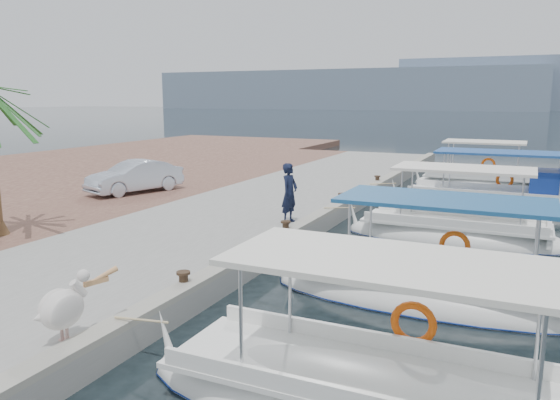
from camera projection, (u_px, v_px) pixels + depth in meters
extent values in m
plane|color=black|center=(274.00, 265.00, 14.01)|extent=(400.00, 400.00, 0.00)
cube|color=gray|center=(258.00, 210.00, 19.66)|extent=(6.00, 40.00, 0.50)
cube|color=gray|center=(331.00, 208.00, 18.46)|extent=(0.44, 40.00, 0.12)
cube|color=brown|center=(147.00, 199.00, 21.72)|extent=(4.00, 40.00, 0.50)
cube|color=slate|center=(345.00, 90.00, 206.99)|extent=(140.00, 40.00, 14.00)
cube|color=white|center=(374.00, 379.00, 7.26)|extent=(5.75, 1.81, 0.08)
cube|color=white|center=(392.00, 263.00, 6.89)|extent=(4.21, 1.94, 0.08)
cylinder|color=silver|center=(241.00, 324.00, 7.06)|extent=(0.05, 0.05, 1.60)
torus|color=#DC500B|center=(413.00, 323.00, 7.95)|extent=(0.68, 0.12, 0.68)
ellipsoid|color=white|center=(431.00, 299.00, 11.51)|extent=(6.98, 2.18, 1.30)
ellipsoid|color=navy|center=(431.00, 300.00, 11.52)|extent=(7.02, 2.23, 0.22)
cube|color=white|center=(432.00, 277.00, 11.42)|extent=(5.72, 1.88, 0.08)
cube|color=#1B5087|center=(445.00, 200.00, 11.05)|extent=(4.19, 2.01, 0.08)
cylinder|color=silver|center=(349.00, 241.00, 11.19)|extent=(0.05, 0.05, 1.60)
torus|color=#DC500B|center=(455.00, 246.00, 12.14)|extent=(0.68, 0.12, 0.68)
ellipsoid|color=white|center=(454.00, 239.00, 16.44)|extent=(6.53, 2.11, 1.30)
ellipsoid|color=navy|center=(454.00, 239.00, 16.44)|extent=(6.57, 2.15, 0.22)
cube|color=white|center=(455.00, 223.00, 16.35)|extent=(5.36, 1.81, 0.08)
cube|color=white|center=(464.00, 169.00, 15.98)|extent=(3.92, 1.94, 0.08)
cylinder|color=silver|center=(401.00, 197.00, 16.10)|extent=(0.05, 0.05, 1.60)
torus|color=#DC500B|center=(470.00, 203.00, 17.04)|extent=(0.68, 0.12, 0.68)
ellipsoid|color=white|center=(493.00, 207.00, 21.14)|extent=(8.02, 2.32, 1.30)
ellipsoid|color=navy|center=(493.00, 208.00, 21.14)|extent=(8.06, 2.36, 0.22)
cube|color=white|center=(494.00, 195.00, 21.05)|extent=(6.58, 1.99, 0.08)
cube|color=#1D4891|center=(503.00, 153.00, 20.66)|extent=(4.81, 2.13, 0.08)
cylinder|color=silver|center=(444.00, 174.00, 20.87)|extent=(0.05, 0.05, 1.60)
torus|color=#DC500B|center=(505.00, 180.00, 21.82)|extent=(0.68, 0.12, 0.68)
cube|color=navy|center=(547.00, 184.00, 20.20)|extent=(1.20, 1.62, 1.00)
ellipsoid|color=white|center=(478.00, 187.00, 26.09)|extent=(6.05, 2.36, 1.30)
ellipsoid|color=navy|center=(478.00, 187.00, 26.09)|extent=(6.08, 2.41, 0.22)
cube|color=white|center=(479.00, 176.00, 25.99)|extent=(4.96, 2.03, 0.08)
cube|color=silver|center=(485.00, 142.00, 25.63)|extent=(3.63, 2.17, 0.08)
cylinder|color=silver|center=(448.00, 160.00, 25.62)|extent=(0.05, 0.05, 1.60)
torus|color=#DC500B|center=(488.00, 165.00, 26.79)|extent=(0.68, 0.12, 0.68)
cylinder|color=black|center=(184.00, 280.00, 10.91)|extent=(0.18, 0.18, 0.30)
cylinder|color=black|center=(183.00, 273.00, 10.88)|extent=(0.28, 0.28, 0.05)
cylinder|color=black|center=(286.00, 227.00, 15.37)|extent=(0.18, 0.18, 0.30)
cylinder|color=black|center=(286.00, 222.00, 15.34)|extent=(0.28, 0.28, 0.05)
cylinder|color=black|center=(342.00, 198.00, 19.84)|extent=(0.18, 0.18, 0.30)
cylinder|color=black|center=(342.00, 194.00, 19.81)|extent=(0.28, 0.28, 0.05)
cylinder|color=black|center=(377.00, 180.00, 24.30)|extent=(0.18, 0.18, 0.30)
cylinder|color=black|center=(377.00, 176.00, 24.27)|extent=(0.28, 0.28, 0.05)
cylinder|color=tan|center=(62.00, 330.00, 8.52)|extent=(0.05, 0.05, 0.33)
cylinder|color=tan|center=(67.00, 333.00, 8.41)|extent=(0.05, 0.05, 0.33)
ellipsoid|color=silver|center=(63.00, 309.00, 8.40)|extent=(0.67, 0.88, 0.61)
cylinder|color=silver|center=(79.00, 289.00, 8.56)|extent=(0.20, 0.31, 0.33)
sphere|color=silver|center=(83.00, 276.00, 8.59)|extent=(0.20, 0.20, 0.20)
cone|color=#EAA566|center=(101.00, 277.00, 8.84)|extent=(0.26, 0.60, 0.24)
imported|color=black|center=(289.00, 193.00, 16.43)|extent=(0.50, 0.70, 1.82)
imported|color=silver|center=(135.00, 177.00, 21.80)|extent=(2.52, 4.08, 1.27)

